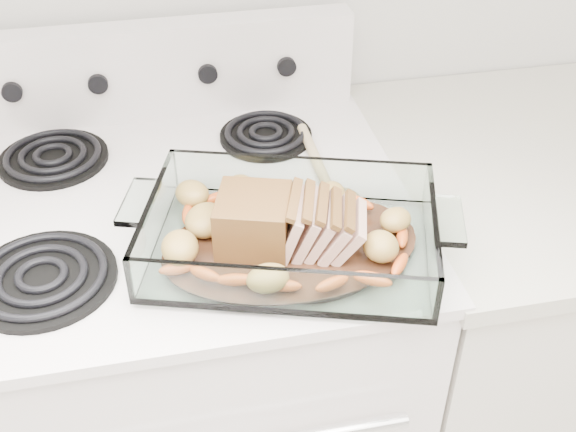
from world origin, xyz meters
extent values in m
cube|color=white|center=(0.00, 1.66, 0.46)|extent=(0.76, 0.65, 0.92)
cube|color=white|center=(0.00, 1.66, 0.93)|extent=(0.78, 0.67, 0.02)
cube|color=white|center=(0.00, 1.95, 1.03)|extent=(0.76, 0.06, 0.18)
cylinder|color=black|center=(-0.19, 1.50, 0.94)|extent=(0.21, 0.21, 0.01)
cylinder|color=black|center=(0.19, 1.50, 0.94)|extent=(0.25, 0.25, 0.01)
cylinder|color=black|center=(-0.19, 1.81, 0.94)|extent=(0.19, 0.19, 0.01)
cylinder|color=black|center=(0.19, 1.81, 0.94)|extent=(0.17, 0.17, 0.01)
cylinder|color=black|center=(-0.25, 1.92, 1.03)|extent=(0.04, 0.02, 0.04)
cylinder|color=black|center=(-0.10, 1.92, 1.03)|extent=(0.04, 0.02, 0.04)
cylinder|color=black|center=(0.10, 1.92, 1.03)|extent=(0.04, 0.02, 0.04)
cylinder|color=black|center=(0.25, 1.92, 1.03)|extent=(0.04, 0.02, 0.04)
cube|color=silver|center=(0.67, 1.66, 0.45)|extent=(0.55, 0.65, 0.90)
cube|color=beige|center=(0.67, 1.66, 0.92)|extent=(0.58, 0.68, 0.03)
cube|color=silver|center=(0.17, 1.48, 0.95)|extent=(0.41, 0.27, 0.01)
cube|color=silver|center=(0.17, 1.35, 0.99)|extent=(0.41, 0.01, 0.07)
cube|color=silver|center=(0.17, 1.61, 0.99)|extent=(0.41, 0.01, 0.07)
cube|color=silver|center=(-0.03, 1.48, 0.99)|extent=(0.01, 0.27, 0.07)
cube|color=silver|center=(0.37, 1.48, 0.99)|extent=(0.01, 0.27, 0.07)
cylinder|color=#361E12|center=(0.17, 1.48, 0.95)|extent=(0.24, 0.24, 0.00)
cube|color=brown|center=(0.11, 1.48, 0.99)|extent=(0.10, 0.10, 0.08)
cube|color=#D7AC98|center=(0.17, 1.48, 0.99)|extent=(0.04, 0.10, 0.08)
cube|color=#D7AC98|center=(0.19, 1.48, 0.99)|extent=(0.04, 0.10, 0.08)
cube|color=#D7AC98|center=(0.21, 1.48, 0.99)|extent=(0.04, 0.09, 0.07)
cube|color=#D7AC98|center=(0.23, 1.48, 0.99)|extent=(0.05, 0.09, 0.07)
cube|color=#D7AC98|center=(0.25, 1.48, 0.99)|extent=(0.05, 0.09, 0.06)
ellipsoid|color=#CD5014|center=(0.03, 1.41, 0.96)|extent=(0.05, 0.02, 0.02)
ellipsoid|color=#CD5014|center=(0.27, 1.41, 0.96)|extent=(0.05, 0.02, 0.02)
ellipsoid|color=#CD5014|center=(0.31, 1.50, 0.96)|extent=(0.05, 0.02, 0.02)
ellipsoid|color=#CD5014|center=(0.02, 1.52, 0.96)|extent=(0.05, 0.02, 0.02)
ellipsoid|color=#AD8A42|center=(0.02, 1.55, 0.97)|extent=(0.06, 0.05, 0.04)
ellipsoid|color=#AD8A42|center=(0.19, 1.56, 0.97)|extent=(0.06, 0.05, 0.04)
ellipsoid|color=#AD8A42|center=(0.28, 1.46, 0.97)|extent=(0.06, 0.05, 0.04)
cylinder|color=#CCB68C|center=(0.26, 1.71, 0.95)|extent=(0.02, 0.22, 0.02)
ellipsoid|color=#CCB68C|center=(0.28, 1.58, 0.95)|extent=(0.06, 0.08, 0.02)
camera|label=1|loc=(0.00, 0.68, 1.63)|focal=45.00mm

